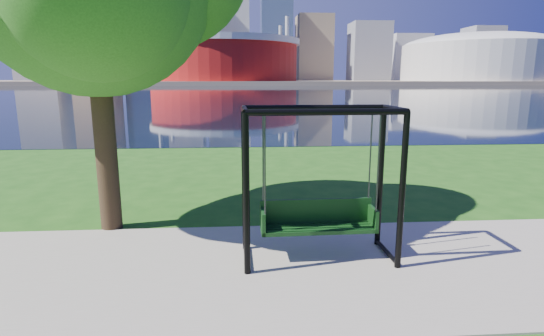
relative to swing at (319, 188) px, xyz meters
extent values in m
plane|color=#1E5114|center=(-0.60, 0.12, -1.25)|extent=(900.00, 900.00, 0.00)
cube|color=#9E937F|center=(-0.60, -0.38, -1.23)|extent=(120.00, 4.00, 0.03)
cube|color=black|center=(-0.60, 102.12, -1.24)|extent=(900.00, 180.00, 0.02)
cube|color=#937F60|center=(-0.60, 306.12, -0.25)|extent=(900.00, 228.00, 2.00)
cylinder|color=maroon|center=(-10.60, 235.12, 11.75)|extent=(80.00, 80.00, 22.00)
cylinder|color=silver|center=(-10.60, 235.12, 21.25)|extent=(83.00, 83.00, 3.00)
cylinder|color=silver|center=(22.31, 254.12, 16.75)|extent=(2.00, 2.00, 32.00)
cylinder|color=silver|center=(-43.51, 254.12, 16.75)|extent=(2.00, 2.00, 32.00)
cylinder|color=silver|center=(-43.51, 216.12, 16.75)|extent=(2.00, 2.00, 32.00)
cylinder|color=silver|center=(22.31, 216.12, 16.75)|extent=(2.00, 2.00, 32.00)
cylinder|color=beige|center=(134.40, 235.12, 10.75)|extent=(84.00, 84.00, 20.00)
ellipsoid|color=beige|center=(134.40, 235.12, 19.75)|extent=(84.00, 84.00, 15.12)
cube|color=gray|center=(-140.60, 310.12, 31.75)|extent=(28.00, 28.00, 62.00)
cube|color=#998466|center=(-100.60, 300.12, 44.75)|extent=(26.00, 26.00, 88.00)
cube|color=slate|center=(-70.60, 325.12, 48.25)|extent=(30.00, 24.00, 95.00)
cube|color=gray|center=(-40.60, 305.12, 36.75)|extent=(24.00, 24.00, 72.00)
cube|color=silver|center=(-10.60, 335.12, 40.75)|extent=(32.00, 28.00, 80.00)
cube|color=slate|center=(24.40, 310.12, 29.75)|extent=(22.00, 22.00, 58.00)
cube|color=#998466|center=(54.40, 325.12, 24.75)|extent=(26.00, 26.00, 48.00)
cube|color=gray|center=(94.40, 315.12, 21.75)|extent=(28.00, 24.00, 42.00)
cube|color=silver|center=(134.40, 340.12, 18.75)|extent=(30.00, 26.00, 36.00)
cube|color=gray|center=(184.40, 320.12, 20.75)|extent=(24.00, 24.00, 40.00)
cube|color=#998466|center=(224.40, 335.12, 16.75)|extent=(26.00, 26.00, 32.00)
cylinder|color=black|center=(-1.20, -0.55, 0.02)|extent=(0.10, 0.10, 2.53)
cylinder|color=black|center=(1.22, -0.50, 0.02)|extent=(0.10, 0.10, 2.53)
cylinder|color=black|center=(-1.22, 0.44, 0.02)|extent=(0.10, 0.10, 2.53)
cylinder|color=black|center=(1.20, 0.49, 0.02)|extent=(0.10, 0.10, 2.53)
cylinder|color=black|center=(0.01, -0.53, 1.28)|extent=(2.42, 0.15, 0.10)
cylinder|color=black|center=(-0.01, 0.46, 1.28)|extent=(2.42, 0.15, 0.10)
cylinder|color=black|center=(-1.21, -0.05, 1.28)|extent=(0.12, 0.99, 0.10)
cylinder|color=black|center=(-1.21, -0.05, -1.16)|extent=(0.10, 0.99, 0.08)
cylinder|color=black|center=(1.21, -0.01, 1.28)|extent=(0.12, 0.99, 0.10)
cylinder|color=black|center=(1.21, -0.01, -1.16)|extent=(0.10, 0.99, 0.08)
cube|color=black|center=(0.00, -0.03, -0.70)|extent=(1.93, 0.53, 0.07)
cube|color=black|center=(0.00, 0.18, -0.46)|extent=(1.93, 0.09, 0.42)
cube|color=black|center=(-0.93, -0.05, -0.54)|extent=(0.06, 0.50, 0.37)
cube|color=black|center=(0.93, -0.01, -0.54)|extent=(0.06, 0.50, 0.37)
cylinder|color=#323338|center=(-0.90, -0.25, 0.43)|extent=(0.03, 0.03, 1.60)
cylinder|color=#323338|center=(0.91, -0.22, 0.43)|extent=(0.03, 0.03, 1.60)
cylinder|color=#323338|center=(-0.91, 0.16, 0.43)|extent=(0.03, 0.03, 1.60)
cylinder|color=#323338|center=(0.90, 0.19, 0.43)|extent=(0.03, 0.03, 1.60)
cylinder|color=black|center=(-3.94, 1.77, 0.84)|extent=(0.42, 0.42, 4.17)
camera|label=1|loc=(-1.25, -6.71, 1.76)|focal=28.00mm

